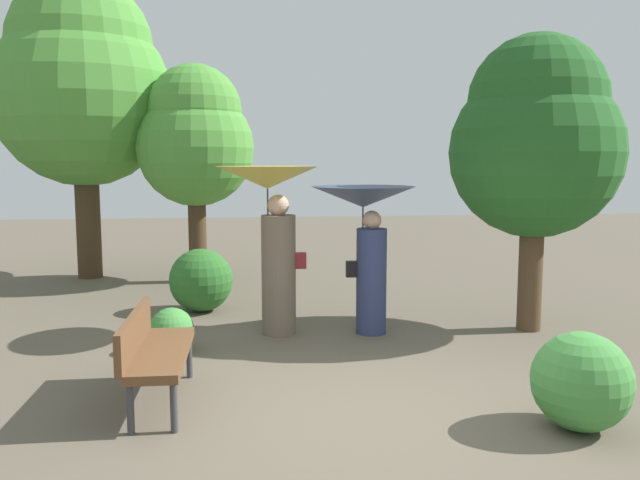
# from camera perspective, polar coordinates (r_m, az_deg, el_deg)

# --- Properties ---
(ground_plane) EXTENTS (40.00, 40.00, 0.00)m
(ground_plane) POSITION_cam_1_polar(r_m,az_deg,el_deg) (5.82, 3.79, -14.93)
(ground_plane) COLOR brown
(person_left) EXTENTS (1.26, 1.26, 2.11)m
(person_left) POSITION_cam_1_polar(r_m,az_deg,el_deg) (8.03, -4.25, 2.16)
(person_left) COLOR #6B5B4C
(person_left) RESTS_ON ground
(person_right) EXTENTS (1.29, 1.29, 1.86)m
(person_right) POSITION_cam_1_polar(r_m,az_deg,el_deg) (8.07, 4.06, 1.48)
(person_right) COLOR navy
(person_right) RESTS_ON ground
(park_bench) EXTENTS (0.50, 1.50, 0.83)m
(park_bench) POSITION_cam_1_polar(r_m,az_deg,el_deg) (6.04, -14.54, -9.21)
(park_bench) COLOR #38383D
(park_bench) RESTS_ON ground
(tree_near_left) EXTENTS (3.22, 3.22, 5.50)m
(tree_near_left) POSITION_cam_1_polar(r_m,az_deg,el_deg) (12.82, -20.25, 12.93)
(tree_near_left) COLOR #42301E
(tree_near_left) RESTS_ON ground
(tree_near_right) EXTENTS (2.14, 2.14, 3.75)m
(tree_near_right) POSITION_cam_1_polar(r_m,az_deg,el_deg) (8.62, 18.51, 8.59)
(tree_near_right) COLOR #4C3823
(tree_near_right) RESTS_ON ground
(tree_mid_left) EXTENTS (2.07, 2.07, 3.87)m
(tree_mid_left) POSITION_cam_1_polar(r_m,az_deg,el_deg) (11.77, -10.95, 8.92)
(tree_mid_left) COLOR #42301E
(tree_mid_left) RESTS_ON ground
(bush_path_left) EXTENTS (0.92, 0.92, 0.92)m
(bush_path_left) POSITION_cam_1_polar(r_m,az_deg,el_deg) (9.52, -10.46, -3.51)
(bush_path_left) COLOR #2D6B28
(bush_path_left) RESTS_ON ground
(bush_path_right) EXTENTS (0.81, 0.81, 0.81)m
(bush_path_right) POSITION_cam_1_polar(r_m,az_deg,el_deg) (5.74, 22.08, -11.48)
(bush_path_right) COLOR #428C3D
(bush_path_right) RESTS_ON ground
(bush_behind_bench) EXTENTS (0.51, 0.51, 0.51)m
(bush_behind_bench) POSITION_cam_1_polar(r_m,az_deg,el_deg) (7.62, -12.98, -7.76)
(bush_behind_bench) COLOR #428C3D
(bush_behind_bench) RESTS_ON ground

